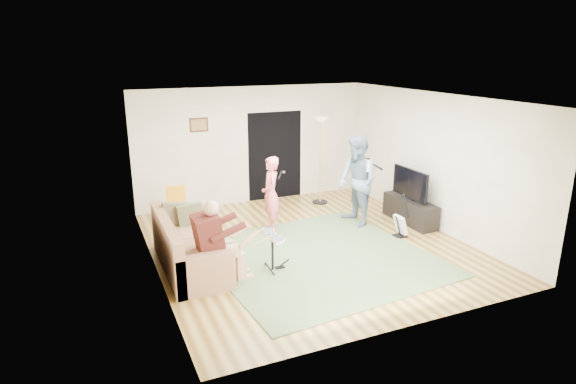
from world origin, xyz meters
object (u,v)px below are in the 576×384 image
object	(u,v)px
dining_chair	(179,216)
guitar_spare	(401,225)
tv_cabinet	(410,211)
sofa	(185,252)
television	(410,183)
drum_kit	(273,254)
singer	(271,194)
torchiere_lamp	(321,145)
guitarist	(357,181)

from	to	relation	value
dining_chair	guitar_spare	bearing A→B (deg)	-27.78
tv_cabinet	guitar_spare	bearing A→B (deg)	-138.05
sofa	television	world-z (taller)	television
dining_chair	drum_kit	bearing A→B (deg)	-66.68
singer	television	world-z (taller)	singer
television	sofa	bearing A→B (deg)	-175.75
guitar_spare	dining_chair	world-z (taller)	dining_chair
drum_kit	television	size ratio (longest dim) A/B	0.61
dining_chair	television	bearing A→B (deg)	-17.61
singer	dining_chair	distance (m)	1.88
drum_kit	dining_chair	distance (m)	2.61
sofa	singer	distance (m)	2.27
guitar_spare	tv_cabinet	bearing A→B (deg)	41.95
tv_cabinet	television	xyz separation A→B (m)	(-0.05, 0.00, 0.60)
guitar_spare	torchiere_lamp	xyz separation A→B (m)	(-0.45, 2.55, 1.13)
drum_kit	singer	world-z (taller)	singer
guitar_spare	tv_cabinet	world-z (taller)	guitar_spare
tv_cabinet	dining_chair	bearing A→B (deg)	163.16
drum_kit	tv_cabinet	world-z (taller)	drum_kit
guitarist	television	distance (m)	1.13
guitar_spare	sofa	bearing A→B (deg)	176.41
guitarist	television	world-z (taller)	guitarist
drum_kit	singer	xyz separation A→B (m)	(0.65, 1.72, 0.47)
drum_kit	tv_cabinet	size ratio (longest dim) A/B	0.46
tv_cabinet	television	size ratio (longest dim) A/B	1.32
torchiere_lamp	dining_chair	xyz separation A→B (m)	(-3.43, -0.56, -1.06)
guitarist	dining_chair	bearing A→B (deg)	-107.71
singer	dining_chair	size ratio (longest dim) A/B	1.66
dining_chair	singer	bearing A→B (deg)	-21.76
television	dining_chair	bearing A→B (deg)	162.98
tv_cabinet	sofa	bearing A→B (deg)	-175.79
dining_chair	television	world-z (taller)	television
singer	dining_chair	xyz separation A→B (m)	(-1.71, 0.66, -0.43)
drum_kit	torchiere_lamp	xyz separation A→B (m)	(2.37, 2.94, 1.10)
sofa	torchiere_lamp	world-z (taller)	torchiere_lamp
torchiere_lamp	television	xyz separation A→B (m)	(1.08, -1.93, -0.53)
guitarist	torchiere_lamp	size ratio (longest dim) A/B	0.92
dining_chair	sofa	bearing A→B (deg)	-98.52
guitar_spare	television	size ratio (longest dim) A/B	0.82
guitar_spare	television	xyz separation A→B (m)	(0.63, 0.61, 0.60)
sofa	singer	bearing A→B (deg)	28.78
television	drum_kit	bearing A→B (deg)	-163.79
guitarist	tv_cabinet	bearing A→B (deg)	73.63
torchiere_lamp	guitarist	bearing A→B (deg)	-90.08
torchiere_lamp	tv_cabinet	bearing A→B (deg)	-59.81
drum_kit	tv_cabinet	xyz separation A→B (m)	(3.50, 1.00, -0.03)
guitarist	television	xyz separation A→B (m)	(1.08, -0.32, -0.08)
guitar_spare	singer	bearing A→B (deg)	148.49
torchiere_lamp	dining_chair	size ratio (longest dim) A/B	2.22
singer	tv_cabinet	distance (m)	2.98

